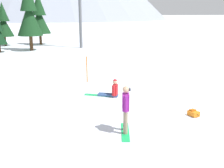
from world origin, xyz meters
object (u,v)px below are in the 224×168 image
Objects in this scene: trail_marker_pole at (87,69)px; ski_lift_tower at (80,5)px; snowboarder_midground at (112,90)px; pine_tree_tall at (39,17)px; snowboarder_foreground at (126,108)px; backpack_orange at (193,113)px; pine_tree_short at (29,13)px; pine_tree_young at (3,22)px.

trail_marker_pole is 0.19× the size of ski_lift_tower.
snowboarder_midground is at bearing -81.46° from trail_marker_pole.
snowboarder_foreground is at bearing -88.46° from pine_tree_tall.
trail_marker_pole reaches higher than snowboarder_midground.
pine_tree_short reaches higher than backpack_orange.
snowboarder_midground is 1.05× the size of trail_marker_pole.
backpack_orange is 0.06× the size of ski_lift_tower.
pine_tree_young is (-5.31, 29.58, 2.11)m from snowboarder_foreground.
ski_lift_tower reaches higher than backpack_orange.
pine_tree_young reaches higher than backpack_orange.
pine_tree_short reaches higher than pine_tree_tall.
pine_tree_tall is at bearing 93.14° from trail_marker_pole.
pine_tree_young is (-6.22, 25.33, 2.71)m from snowboarder_midground.
snowboarder_midground is at bearing 123.14° from backpack_orange.
pine_tree_short is (-2.25, 23.80, 3.28)m from snowboarder_foreground.
snowboarder_foreground is 24.13m from pine_tree_short.
ski_lift_tower is (3.27, 16.70, 4.24)m from trail_marker_pole.
ski_lift_tower reaches higher than snowboarder_foreground.
ski_lift_tower reaches higher than trail_marker_pole.
pine_tree_short reaches higher than pine_tree_young.
pine_tree_tall is (-0.79, 29.47, 2.79)m from snowboarder_foreground.
pine_tree_young is 0.64× the size of ski_lift_tower.
snowboarder_midground is 3.12× the size of backpack_orange.
pine_tree_short is 6.01m from ski_lift_tower.
pine_tree_young is (-3.06, 5.79, -1.17)m from pine_tree_short.
snowboarder_foreground is at bearing -93.06° from trail_marker_pole.
backpack_orange is 0.10× the size of pine_tree_young.
trail_marker_pole is at bearing 98.54° from snowboarder_midground.
trail_marker_pole is at bearing 86.94° from snowboarder_foreground.
snowboarder_foreground is 24.92m from ski_lift_tower.
trail_marker_pole is (-2.91, 7.03, 0.68)m from backpack_orange.
snowboarder_midground is (0.91, 4.25, -0.60)m from snowboarder_foreground.
backpack_orange is 24.24m from ski_lift_tower.
pine_tree_short is (-5.56, 23.23, 4.07)m from backpack_orange.
pine_tree_tall reaches higher than trail_marker_pole.
snowboarder_midground is 20.78m from ski_lift_tower.
pine_tree_short reaches higher than snowboarder_foreground.
snowboarder_foreground reaches higher than snowboarder_midground.
backpack_orange is at bearing -76.53° from pine_tree_short.
pine_tree_tall reaches higher than pine_tree_young.
pine_tree_short is at bearing -104.38° from pine_tree_tall.
snowboarder_foreground is 29.61m from pine_tree_tall.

